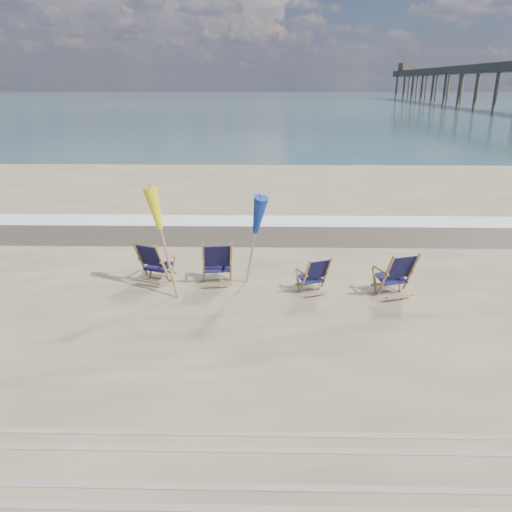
{
  "coord_description": "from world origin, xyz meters",
  "views": [
    {
      "loc": [
        0.21,
        -7.51,
        4.28
      ],
      "look_at": [
        0.0,
        2.2,
        0.9
      ],
      "focal_mm": 35.0,
      "sensor_mm": 36.0,
      "label": 1
    }
  ],
  "objects_px": {
    "beach_chair_0": "(162,265)",
    "beach_chair_2": "(326,274)",
    "beach_chair_1": "(231,263)",
    "umbrella_yellow": "(163,214)",
    "beach_chair_3": "(411,274)",
    "umbrella_blue": "(253,214)"
  },
  "relations": [
    {
      "from": "beach_chair_1",
      "to": "umbrella_blue",
      "type": "bearing_deg",
      "value": 162.45
    },
    {
      "from": "beach_chair_0",
      "to": "beach_chair_2",
      "type": "relative_size",
      "value": 1.16
    },
    {
      "from": "beach_chair_2",
      "to": "umbrella_yellow",
      "type": "bearing_deg",
      "value": -19.32
    },
    {
      "from": "beach_chair_0",
      "to": "umbrella_yellow",
      "type": "height_order",
      "value": "umbrella_yellow"
    },
    {
      "from": "beach_chair_3",
      "to": "umbrella_blue",
      "type": "height_order",
      "value": "umbrella_blue"
    },
    {
      "from": "beach_chair_1",
      "to": "beach_chair_3",
      "type": "distance_m",
      "value": 3.83
    },
    {
      "from": "beach_chair_0",
      "to": "umbrella_yellow",
      "type": "xyz_separation_m",
      "value": [
        0.2,
        -0.51,
        1.28
      ]
    },
    {
      "from": "beach_chair_0",
      "to": "umbrella_blue",
      "type": "xyz_separation_m",
      "value": [
        1.99,
        -0.02,
        1.16
      ]
    },
    {
      "from": "beach_chair_1",
      "to": "umbrella_yellow",
      "type": "distance_m",
      "value": 1.9
    },
    {
      "from": "beach_chair_0",
      "to": "beach_chair_1",
      "type": "relative_size",
      "value": 0.96
    },
    {
      "from": "beach_chair_1",
      "to": "beach_chair_2",
      "type": "xyz_separation_m",
      "value": [
        2.05,
        -0.38,
        -0.1
      ]
    },
    {
      "from": "beach_chair_0",
      "to": "beach_chair_3",
      "type": "distance_m",
      "value": 5.31
    },
    {
      "from": "umbrella_blue",
      "to": "beach_chair_3",
      "type": "bearing_deg",
      "value": -7.71
    },
    {
      "from": "beach_chair_0",
      "to": "beach_chair_2",
      "type": "distance_m",
      "value": 3.57
    },
    {
      "from": "beach_chair_2",
      "to": "beach_chair_3",
      "type": "xyz_separation_m",
      "value": [
        1.74,
        -0.15,
        0.09
      ]
    },
    {
      "from": "beach_chair_3",
      "to": "umbrella_yellow",
      "type": "height_order",
      "value": "umbrella_yellow"
    },
    {
      "from": "umbrella_yellow",
      "to": "umbrella_blue",
      "type": "distance_m",
      "value": 1.86
    },
    {
      "from": "beach_chair_0",
      "to": "umbrella_blue",
      "type": "height_order",
      "value": "umbrella_blue"
    },
    {
      "from": "beach_chair_1",
      "to": "beach_chair_2",
      "type": "bearing_deg",
      "value": 161.65
    },
    {
      "from": "beach_chair_1",
      "to": "umbrella_yellow",
      "type": "xyz_separation_m",
      "value": [
        -1.31,
        -0.57,
        1.26
      ]
    },
    {
      "from": "beach_chair_3",
      "to": "umbrella_yellow",
      "type": "bearing_deg",
      "value": -17.64
    },
    {
      "from": "beach_chair_1",
      "to": "beach_chair_2",
      "type": "distance_m",
      "value": 2.09
    }
  ]
}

